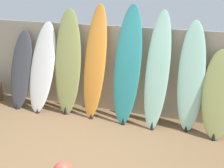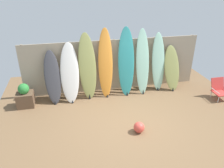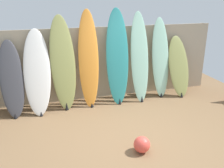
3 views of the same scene
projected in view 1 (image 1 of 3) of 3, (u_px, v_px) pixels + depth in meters
name	position (u px, v px, depth m)	size (l,w,h in m)	color
ground	(75.00, 158.00, 4.92)	(7.68, 7.68, 0.00)	brown
fence_back	(117.00, 70.00, 6.41)	(6.08, 0.11, 1.80)	tan
surfboard_charcoal_0	(21.00, 70.00, 6.74)	(0.54, 0.68, 1.64)	#38383D
surfboard_white_1	(42.00, 67.00, 6.53)	(0.65, 0.76, 1.85)	white
surfboard_olive_2	(68.00, 63.00, 6.34)	(0.60, 0.53, 2.13)	olive
surfboard_orange_3	(95.00, 63.00, 6.15)	(0.54, 0.63, 2.24)	orange
surfboard_teal_4	(128.00, 66.00, 5.88)	(0.59, 0.59, 2.26)	teal
surfboard_seafoam_5	(157.00, 72.00, 5.72)	(0.49, 0.62, 2.17)	#9ED6BC
surfboard_seafoam_6	(191.00, 78.00, 5.61)	(0.50, 0.47, 2.01)	#9ED6BC
surfboard_olive_7	(219.00, 95.00, 5.45)	(0.59, 0.65, 1.53)	olive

